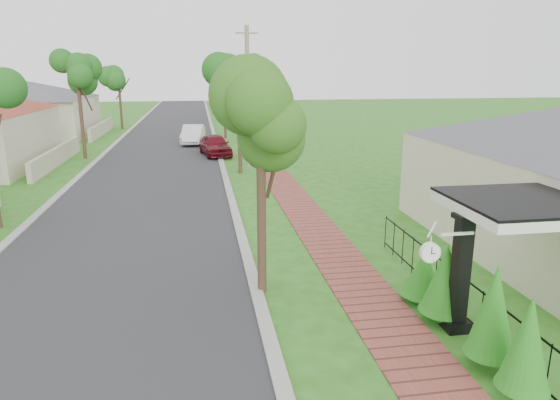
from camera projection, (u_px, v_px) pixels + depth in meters
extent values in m
plane|color=#2D5F16|center=(234.00, 323.00, 10.69)|extent=(160.00, 160.00, 0.00)
cube|color=#28282B|center=(158.00, 162.00, 29.32)|extent=(7.00, 120.00, 0.02)
cube|color=#9E9E99|center=(221.00, 160.00, 29.88)|extent=(0.30, 120.00, 0.10)
cube|color=#9E9E99|center=(94.00, 164.00, 28.75)|extent=(0.30, 120.00, 0.10)
cube|color=#99453D|center=(264.00, 159.00, 30.29)|extent=(1.50, 120.00, 0.03)
cube|color=white|center=(527.00, 206.00, 9.98)|extent=(2.90, 2.60, 0.20)
cube|color=black|center=(528.00, 200.00, 9.94)|extent=(2.90, 2.60, 0.06)
cube|color=black|center=(460.00, 274.00, 10.12)|extent=(0.30, 0.30, 2.52)
cube|color=black|center=(455.00, 324.00, 10.41)|extent=(0.48, 0.48, 0.24)
cube|color=black|center=(466.00, 217.00, 9.82)|extent=(0.42, 0.42, 0.10)
cube|color=black|center=(451.00, 268.00, 11.21)|extent=(0.03, 8.00, 0.03)
cube|color=black|center=(448.00, 300.00, 11.41)|extent=(0.03, 8.00, 0.03)
cylinder|color=black|center=(548.00, 371.00, 8.14)|extent=(0.02, 0.02, 1.00)
cylinder|color=black|center=(523.00, 349.00, 8.78)|extent=(0.02, 0.02, 1.00)
cylinder|color=black|center=(501.00, 330.00, 9.41)|extent=(0.02, 0.02, 1.00)
cylinder|color=black|center=(481.00, 314.00, 10.05)|extent=(0.02, 0.02, 1.00)
cylinder|color=black|center=(464.00, 299.00, 10.68)|extent=(0.02, 0.02, 1.00)
cylinder|color=black|center=(449.00, 286.00, 11.32)|extent=(0.02, 0.02, 1.00)
cylinder|color=black|center=(436.00, 275.00, 11.96)|extent=(0.02, 0.02, 1.00)
cylinder|color=black|center=(424.00, 264.00, 12.59)|extent=(0.02, 0.02, 1.00)
cylinder|color=black|center=(413.00, 255.00, 13.23)|extent=(0.02, 0.02, 1.00)
cylinder|color=black|center=(403.00, 247.00, 13.87)|extent=(0.02, 0.02, 1.00)
cylinder|color=black|center=(394.00, 239.00, 14.50)|extent=(0.02, 0.02, 1.00)
cylinder|color=black|center=(385.00, 232.00, 15.14)|extent=(0.02, 0.02, 1.00)
cylinder|color=#382619|center=(240.00, 130.00, 25.62)|extent=(0.22, 0.22, 4.55)
sphere|color=#154C14|center=(239.00, 82.00, 25.01)|extent=(1.70, 1.70, 1.70)
cylinder|color=#382619|center=(225.00, 107.00, 38.94)|extent=(0.22, 0.22, 4.90)
sphere|color=#154C14|center=(224.00, 73.00, 38.29)|extent=(1.70, 1.70, 1.70)
cylinder|color=#382619|center=(218.00, 101.00, 52.40)|extent=(0.22, 0.22, 4.20)
sphere|color=#154C14|center=(217.00, 79.00, 51.83)|extent=(1.70, 1.70, 1.70)
cylinder|color=#382619|center=(82.00, 118.00, 29.90)|extent=(0.22, 0.22, 4.90)
sphere|color=#154C14|center=(77.00, 74.00, 29.25)|extent=(1.70, 1.70, 1.70)
cylinder|color=#382619|center=(120.00, 104.00, 45.22)|extent=(0.22, 0.22, 4.55)
sphere|color=#154C14|center=(118.00, 76.00, 44.62)|extent=(1.70, 1.70, 1.70)
sphere|color=#135F14|center=(522.00, 379.00, 8.10)|extent=(0.66, 0.66, 0.66)
cone|color=#135F14|center=(528.00, 339.00, 7.91)|extent=(0.75, 0.75, 1.46)
sphere|color=#135F14|center=(489.00, 346.00, 9.01)|extent=(0.69, 0.69, 0.69)
cone|color=#135F14|center=(494.00, 306.00, 8.81)|extent=(0.79, 0.79, 1.58)
sphere|color=#135F14|center=(443.00, 305.00, 10.70)|extent=(0.80, 0.80, 0.80)
cone|color=#135F14|center=(446.00, 275.00, 10.52)|extent=(0.91, 0.91, 1.37)
sphere|color=#135F14|center=(422.00, 290.00, 11.69)|extent=(0.81, 0.81, 0.81)
cone|color=#135F14|center=(424.00, 271.00, 11.57)|extent=(0.92, 0.92, 0.96)
cube|color=#BFB299|center=(57.00, 156.00, 28.32)|extent=(0.25, 10.00, 1.00)
cube|color=beige|center=(18.00, 118.00, 40.44)|extent=(11.00, 10.00, 3.00)
pyramid|color=#4C4C51|center=(15.00, 89.00, 39.85)|extent=(15.56, 15.56, 1.60)
cube|color=#BFB299|center=(102.00, 128.00, 41.68)|extent=(0.25, 10.00, 1.00)
imported|color=#5F0E18|center=(215.00, 145.00, 31.37)|extent=(2.22, 4.11, 1.33)
imported|color=white|center=(193.00, 135.00, 36.37)|extent=(1.83, 4.20, 1.34)
cylinder|color=#382619|center=(261.00, 216.00, 11.75)|extent=(0.22, 0.22, 3.86)
sphere|color=#386C1F|center=(261.00, 129.00, 11.24)|extent=(1.92, 1.92, 1.92)
cylinder|color=gray|center=(248.00, 98.00, 26.91)|extent=(0.24, 0.24, 7.52)
cube|color=gray|center=(247.00, 33.00, 26.05)|extent=(1.20, 0.08, 0.08)
cube|color=white|center=(457.00, 234.00, 9.42)|extent=(0.67, 0.05, 0.05)
cylinder|color=white|center=(431.00, 243.00, 9.38)|extent=(0.02, 0.02, 0.29)
cylinder|color=white|center=(430.00, 252.00, 9.43)|extent=(0.40, 0.10, 0.40)
cylinder|color=white|center=(431.00, 253.00, 9.38)|extent=(0.34, 0.01, 0.34)
cylinder|color=white|center=(429.00, 251.00, 9.48)|extent=(0.34, 0.01, 0.34)
cube|color=black|center=(432.00, 251.00, 9.35)|extent=(0.01, 0.01, 0.13)
cube|color=black|center=(433.00, 253.00, 9.37)|extent=(0.09, 0.01, 0.02)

